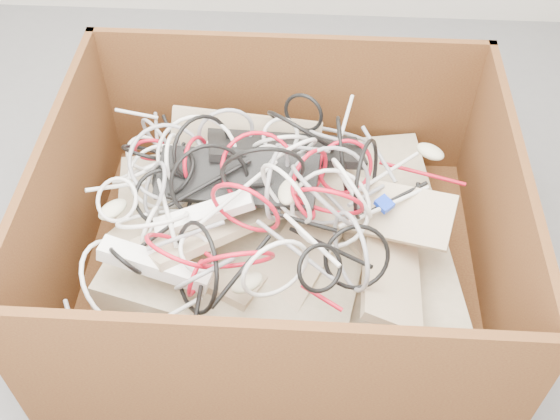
# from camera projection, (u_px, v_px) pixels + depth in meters

# --- Properties ---
(ground) EXTENTS (3.00, 3.00, 0.00)m
(ground) POSITION_uv_depth(u_px,v_px,m) (205.00, 264.00, 2.20)
(ground) COLOR #575759
(ground) RESTS_ON ground
(cardboard_box) EXTENTS (1.29, 1.08, 0.57)m
(cardboard_box) POSITION_uv_depth(u_px,v_px,m) (274.00, 250.00, 2.07)
(cardboard_box) COLOR #3E1D0F
(cardboard_box) RESTS_ON ground
(keyboard_pile) EXTENTS (1.01, 0.88, 0.33)m
(keyboard_pile) POSITION_uv_depth(u_px,v_px,m) (280.00, 207.00, 1.98)
(keyboard_pile) COLOR tan
(keyboard_pile) RESTS_ON cardboard_box
(mice_scatter) EXTENTS (1.03, 0.62, 0.16)m
(mice_scatter) POSITION_uv_depth(u_px,v_px,m) (265.00, 194.00, 1.91)
(mice_scatter) COLOR beige
(mice_scatter) RESTS_ON keyboard_pile
(power_strip_left) EXTENTS (0.28, 0.12, 0.11)m
(power_strip_left) POSITION_uv_depth(u_px,v_px,m) (204.00, 214.00, 1.85)
(power_strip_left) COLOR white
(power_strip_left) RESTS_ON keyboard_pile
(power_strip_right) EXTENTS (0.31, 0.12, 0.10)m
(power_strip_right) POSITION_uv_depth(u_px,v_px,m) (155.00, 264.00, 1.76)
(power_strip_right) COLOR white
(power_strip_right) RESTS_ON keyboard_pile
(vga_plug) EXTENTS (0.06, 0.06, 0.03)m
(vga_plug) POSITION_uv_depth(u_px,v_px,m) (384.00, 204.00, 1.89)
(vga_plug) COLOR #0D30D1
(vga_plug) RESTS_ON keyboard_pile
(cable_tangle) EXTENTS (1.12, 0.94, 0.49)m
(cable_tangle) POSITION_uv_depth(u_px,v_px,m) (248.00, 191.00, 1.86)
(cable_tangle) COLOR red
(cable_tangle) RESTS_ON keyboard_pile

